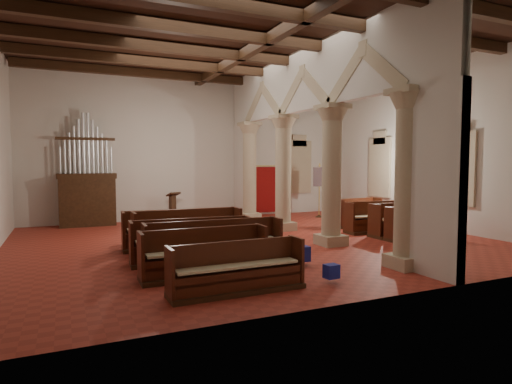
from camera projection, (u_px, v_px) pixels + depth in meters
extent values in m
plane|color=maroon|center=(254.00, 241.00, 13.15)|extent=(14.00, 14.00, 0.00)
plane|color=#341C11|center=(254.00, 42.00, 12.74)|extent=(14.00, 14.00, 0.00)
cube|color=beige|center=(198.00, 149.00, 18.40)|extent=(14.00, 0.02, 6.00)
cube|color=beige|center=(393.00, 129.00, 7.49)|extent=(14.00, 0.02, 6.00)
cube|color=beige|center=(427.00, 147.00, 15.81)|extent=(0.02, 12.00, 6.00)
cube|color=tan|center=(405.00, 261.00, 9.79)|extent=(0.75, 0.75, 0.30)
cylinder|color=tan|center=(407.00, 183.00, 9.66)|extent=(0.56, 0.56, 3.30)
cube|color=tan|center=(331.00, 240.00, 12.52)|extent=(0.75, 0.75, 0.30)
cylinder|color=tan|center=(332.00, 178.00, 12.39)|extent=(0.56, 0.56, 3.30)
cube|color=tan|center=(283.00, 226.00, 15.25)|extent=(0.75, 0.75, 0.30)
cylinder|color=tan|center=(283.00, 176.00, 15.12)|extent=(0.56, 0.56, 3.30)
cube|color=tan|center=(250.00, 216.00, 17.97)|extent=(0.75, 0.75, 0.30)
cylinder|color=tan|center=(250.00, 173.00, 17.85)|extent=(0.56, 0.56, 3.30)
cube|color=beige|center=(306.00, 80.00, 13.54)|extent=(0.25, 11.90, 1.93)
cube|color=#39806B|center=(460.00, 169.00, 14.49)|extent=(0.03, 1.00, 2.20)
cube|color=#39806B|center=(380.00, 167.00, 18.13)|extent=(0.03, 1.00, 2.20)
cube|color=#39806B|center=(299.00, 167.00, 20.49)|extent=(1.00, 0.03, 2.20)
cube|color=#3C2413|center=(87.00, 202.00, 16.25)|extent=(2.00, 0.80, 1.80)
cube|color=#3C2413|center=(87.00, 176.00, 16.18)|extent=(2.10, 0.85, 0.20)
cube|color=#392112|center=(173.00, 220.00, 17.63)|extent=(0.55, 0.55, 0.10)
cube|color=#392112|center=(173.00, 208.00, 17.60)|extent=(0.27, 0.27, 1.06)
cube|color=#392112|center=(173.00, 194.00, 17.49)|extent=(0.58, 0.52, 0.19)
cube|color=#9D1211|center=(271.00, 190.00, 19.89)|extent=(1.60, 0.06, 2.10)
cylinder|color=gold|center=(271.00, 166.00, 19.80)|extent=(1.80, 0.04, 0.04)
cone|color=#3C2413|center=(319.00, 216.00, 18.85)|extent=(0.36, 0.36, 0.12)
cylinder|color=gold|center=(319.00, 190.00, 18.77)|extent=(0.04, 0.04, 2.37)
cylinder|color=gold|center=(319.00, 166.00, 18.69)|extent=(0.32, 0.64, 0.03)
cube|color=#181954|center=(320.00, 177.00, 18.71)|extent=(0.50, 0.25, 0.84)
cube|color=#161B9A|center=(331.00, 271.00, 8.56)|extent=(0.30, 0.25, 0.28)
cube|color=#16289B|center=(301.00, 254.00, 10.02)|extent=(0.35, 0.29, 0.35)
cube|color=#163099|center=(254.00, 237.00, 12.30)|extent=(0.39, 0.33, 0.37)
cylinder|color=white|center=(195.00, 277.00, 8.41)|extent=(0.87, 0.28, 0.09)
cylinder|color=silver|center=(261.00, 277.00, 8.44)|extent=(0.88, 0.41, 0.09)
cube|color=#3C2413|center=(238.00, 290.00, 7.95)|extent=(2.61, 0.67, 0.09)
cube|color=#46140F|center=(238.00, 278.00, 7.89)|extent=(2.46, 0.39, 0.41)
cube|color=#46140F|center=(234.00, 263.00, 8.07)|extent=(2.45, 0.10, 0.86)
cube|color=#46140F|center=(169.00, 272.00, 7.42)|extent=(0.07, 0.54, 0.86)
cube|color=#46140F|center=(296.00, 259.00, 8.45)|extent=(0.07, 0.54, 0.86)
cube|color=beige|center=(238.00, 266.00, 7.88)|extent=(2.36, 0.36, 0.05)
cube|color=#3C2413|center=(205.00, 274.00, 9.04)|extent=(2.71, 0.72, 0.10)
cube|color=#45230E|center=(205.00, 262.00, 8.98)|extent=(2.55, 0.42, 0.44)
cube|color=#45230E|center=(202.00, 249.00, 9.17)|extent=(2.55, 0.10, 0.93)
cube|color=#45230E|center=(141.00, 256.00, 8.49)|extent=(0.08, 0.59, 0.93)
cube|color=#45230E|center=(261.00, 245.00, 9.56)|extent=(0.08, 0.59, 0.93)
cube|color=beige|center=(205.00, 251.00, 8.96)|extent=(2.45, 0.38, 0.05)
cube|color=#3C2413|center=(215.00, 265.00, 9.91)|extent=(3.25, 0.84, 0.10)
cube|color=#44170E|center=(215.00, 253.00, 9.84)|extent=(3.09, 0.53, 0.46)
cube|color=#44170E|center=(212.00, 240.00, 10.04)|extent=(3.07, 0.19, 0.97)
cube|color=#44170E|center=(145.00, 247.00, 9.24)|extent=(0.10, 0.62, 0.97)
cube|color=#44170E|center=(275.00, 237.00, 10.53)|extent=(0.10, 0.62, 0.97)
cube|color=beige|center=(215.00, 242.00, 9.82)|extent=(2.96, 0.48, 0.05)
cube|color=#3C2413|center=(192.00, 260.00, 10.41)|extent=(2.97, 0.88, 0.10)
cube|color=#502211|center=(193.00, 249.00, 10.35)|extent=(2.80, 0.57, 0.45)
cube|color=#502211|center=(190.00, 237.00, 10.54)|extent=(2.78, 0.24, 0.95)
cube|color=#502211|center=(131.00, 243.00, 9.81)|extent=(0.11, 0.60, 0.95)
cube|color=#502211|center=(246.00, 234.00, 10.98)|extent=(0.11, 0.60, 0.95)
cube|color=beige|center=(193.00, 239.00, 10.33)|extent=(2.68, 0.52, 0.05)
cube|color=#3C2413|center=(188.00, 250.00, 11.48)|extent=(2.89, 0.77, 0.11)
cube|color=#501E11|center=(189.00, 240.00, 11.41)|extent=(2.74, 0.44, 0.49)
cube|color=#501E11|center=(186.00, 228.00, 11.62)|extent=(2.74, 0.08, 1.04)
cube|color=#501E11|center=(134.00, 233.00, 10.88)|extent=(0.08, 0.66, 1.04)
cube|color=#501E11|center=(237.00, 226.00, 12.03)|extent=(0.08, 0.66, 1.04)
cube|color=beige|center=(189.00, 229.00, 11.39)|extent=(2.63, 0.40, 0.05)
cube|color=#3C2413|center=(183.00, 246.00, 12.14)|extent=(3.32, 0.91, 0.10)
cube|color=#46240F|center=(183.00, 236.00, 12.07)|extent=(3.15, 0.59, 0.46)
cube|color=#46240F|center=(181.00, 226.00, 12.27)|extent=(3.13, 0.25, 0.98)
cube|color=#46240F|center=(124.00, 230.00, 11.46)|extent=(0.11, 0.62, 0.98)
cube|color=#46240F|center=(235.00, 223.00, 12.78)|extent=(0.11, 0.62, 0.98)
cube|color=beige|center=(183.00, 227.00, 12.05)|extent=(3.02, 0.54, 0.05)
cube|color=#3C2413|center=(176.00, 240.00, 13.09)|extent=(2.59, 0.74, 0.09)
cube|color=#42230E|center=(176.00, 232.00, 13.03)|extent=(2.43, 0.46, 0.41)
cube|color=#42230E|center=(174.00, 224.00, 13.20)|extent=(2.41, 0.16, 0.87)
cube|color=#42230E|center=(133.00, 227.00, 12.56)|extent=(0.09, 0.55, 0.87)
cube|color=#42230E|center=(214.00, 222.00, 13.58)|extent=(0.09, 0.55, 0.87)
cube|color=beige|center=(176.00, 225.00, 13.01)|extent=(2.33, 0.42, 0.05)
cube|color=#3C2413|center=(416.00, 238.00, 13.34)|extent=(2.10, 0.78, 0.10)
cube|color=#461E0F|center=(418.00, 230.00, 13.28)|extent=(1.94, 0.47, 0.45)
cube|color=#461E0F|center=(412.00, 221.00, 13.47)|extent=(1.92, 0.14, 0.96)
cube|color=#461E0F|center=(391.00, 223.00, 12.91)|extent=(0.09, 0.61, 0.96)
cube|color=#461E0F|center=(440.00, 219.00, 13.73)|extent=(0.09, 0.61, 0.96)
cube|color=beige|center=(418.00, 222.00, 13.26)|extent=(1.86, 0.43, 0.05)
cube|color=#3C2413|center=(397.00, 235.00, 13.94)|extent=(1.86, 0.75, 0.10)
cube|color=#40170D|center=(398.00, 226.00, 13.87)|extent=(1.71, 0.44, 0.47)
cube|color=#40170D|center=(393.00, 218.00, 14.07)|extent=(1.71, 0.09, 0.99)
cube|color=#40170D|center=(375.00, 220.00, 13.56)|extent=(0.08, 0.63, 0.99)
cube|color=#40170D|center=(418.00, 217.00, 14.29)|extent=(0.08, 0.63, 0.99)
cube|color=beige|center=(398.00, 218.00, 13.85)|extent=(1.64, 0.39, 0.05)
cube|color=#3C2413|center=(373.00, 231.00, 14.74)|extent=(2.06, 0.85, 0.10)
cube|color=#401E0D|center=(375.00, 223.00, 14.68)|extent=(1.88, 0.53, 0.46)
cube|color=#401E0D|center=(370.00, 215.00, 14.87)|extent=(1.86, 0.20, 0.97)
cube|color=#401E0D|center=(350.00, 217.00, 14.33)|extent=(0.11, 0.61, 0.97)
cube|color=#401E0D|center=(395.00, 214.00, 15.12)|extent=(0.11, 0.61, 0.97)
cube|color=beige|center=(375.00, 216.00, 14.66)|extent=(1.81, 0.49, 0.05)
cube|color=#3C2413|center=(358.00, 225.00, 16.08)|extent=(1.92, 0.82, 0.10)
cube|color=#4B1610|center=(359.00, 218.00, 16.02)|extent=(1.75, 0.51, 0.45)
cube|color=#4B1610|center=(355.00, 211.00, 16.21)|extent=(1.73, 0.18, 0.96)
cube|color=#4B1610|center=(338.00, 212.00, 15.70)|extent=(0.11, 0.61, 0.96)
cube|color=#4B1610|center=(377.00, 210.00, 16.43)|extent=(0.11, 0.61, 0.96)
cube|color=beige|center=(359.00, 211.00, 16.00)|extent=(1.68, 0.47, 0.05)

